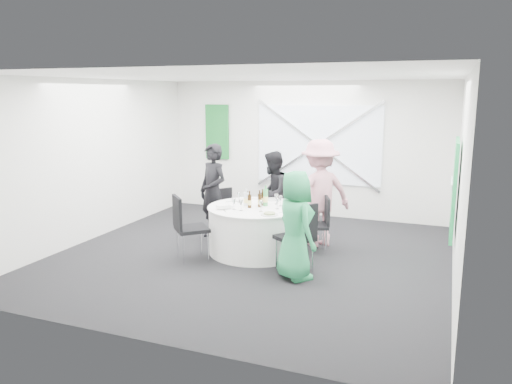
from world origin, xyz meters
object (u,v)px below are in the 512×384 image
(chair_front_right, at_px, (299,232))
(person_man_back_left, at_px, (213,192))
(person_man_back, at_px, (272,194))
(clear_water_bottle, at_px, (246,199))
(chair_front_left, at_px, (186,223))
(chair_back, at_px, (289,204))
(person_woman_pink, at_px, (319,193))
(chair_back_right, at_px, (320,220))
(green_water_bottle, at_px, (266,198))
(person_woman_green, at_px, (295,225))
(banquet_table, at_px, (256,229))
(chair_back_left, at_px, (226,209))

(chair_front_right, distance_m, person_man_back_left, 2.26)
(person_man_back, distance_m, clear_water_bottle, 1.01)
(chair_front_left, relative_size, clear_water_bottle, 3.68)
(chair_back, distance_m, person_woman_pink, 0.78)
(chair_back, xyz_separation_m, chair_front_left, (-1.05, -1.88, 0.02))
(chair_back_right, bearing_deg, clear_water_bottle, -93.30)
(person_man_back_left, relative_size, person_man_back, 1.10)
(chair_back_right, height_order, person_woman_pink, person_woman_pink)
(green_water_bottle, bearing_deg, person_man_back, 102.54)
(chair_back, bearing_deg, person_man_back_left, -142.55)
(person_man_back, distance_m, person_woman_green, 2.13)
(clear_water_bottle, bearing_deg, person_woman_green, -38.86)
(chair_front_left, height_order, person_woman_pink, person_woman_pink)
(banquet_table, height_order, chair_back_right, chair_back_right)
(chair_front_right, distance_m, clear_water_bottle, 1.31)
(chair_back, bearing_deg, clear_water_bottle, -98.64)
(banquet_table, xyz_separation_m, chair_front_right, (0.92, -0.68, 0.23))
(banquet_table, bearing_deg, chair_back, 78.90)
(chair_front_right, bearing_deg, chair_back_right, -146.21)
(chair_back_left, height_order, chair_back_right, chair_back_right)
(green_water_bottle, xyz_separation_m, clear_water_bottle, (-0.30, -0.10, -0.03))
(chair_front_right, relative_size, person_woman_green, 0.67)
(chair_back, relative_size, person_man_back, 0.65)
(chair_back_right, xyz_separation_m, person_woman_green, (-0.04, -1.25, 0.23))
(person_woman_green, bearing_deg, chair_back, -26.52)
(chair_front_right, height_order, person_man_back_left, person_man_back_left)
(chair_front_right, bearing_deg, person_man_back_left, -84.81)
(chair_back_left, height_order, person_man_back, person_man_back)
(person_man_back, xyz_separation_m, person_woman_green, (1.00, -1.88, -0.01))
(chair_front_right, bearing_deg, chair_back, -121.84)
(chair_back_right, xyz_separation_m, person_man_back_left, (-1.97, 0.11, 0.31))
(chair_front_right, relative_size, person_woman_pink, 0.57)
(chair_front_right, xyz_separation_m, person_woman_green, (0.01, -0.20, 0.16))
(chair_back_left, distance_m, green_water_bottle, 1.13)
(person_man_back, bearing_deg, chair_front_right, 26.33)
(banquet_table, bearing_deg, chair_back_left, 143.58)
(chair_back_left, distance_m, chair_front_left, 1.41)
(person_woman_pink, bearing_deg, chair_front_left, 1.03)
(person_woman_green, bearing_deg, chair_front_right, -44.54)
(person_woman_pink, xyz_separation_m, green_water_bottle, (-0.73, -0.64, -0.01))
(banquet_table, distance_m, chair_back_right, 1.05)
(green_water_bottle, bearing_deg, chair_front_left, -136.71)
(chair_back, relative_size, green_water_bottle, 3.00)
(person_man_back_left, height_order, person_man_back, person_man_back_left)
(person_man_back_left, xyz_separation_m, person_woman_green, (1.93, -1.36, -0.08))
(person_woman_green, bearing_deg, chair_back_left, 3.15)
(chair_back_left, bearing_deg, person_woman_green, -93.95)
(banquet_table, xyz_separation_m, person_man_back_left, (-1.00, 0.48, 0.46))
(chair_back_left, distance_m, person_man_back_left, 0.40)
(chair_front_left, bearing_deg, chair_back_left, -44.42)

